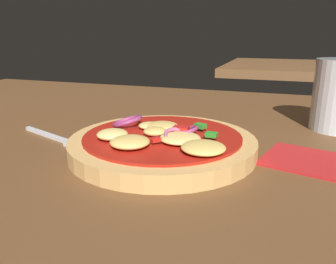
% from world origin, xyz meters
% --- Properties ---
extents(dining_table, '(1.30, 0.90, 0.04)m').
position_xyz_m(dining_table, '(0.00, 0.00, 0.02)').
color(dining_table, brown).
rests_on(dining_table, ground).
extents(pizza, '(0.22, 0.22, 0.04)m').
position_xyz_m(pizza, '(0.05, -0.02, 0.05)').
color(pizza, tan).
rests_on(pizza, dining_table).
extents(fork, '(0.16, 0.07, 0.01)m').
position_xyz_m(fork, '(-0.09, -0.03, 0.04)').
color(fork, silver).
rests_on(fork, dining_table).
extents(napkin, '(0.13, 0.11, 0.00)m').
position_xyz_m(napkin, '(0.22, -0.00, 0.04)').
color(napkin, '#B21E1E').
rests_on(napkin, dining_table).
extents(background_table, '(0.60, 0.66, 0.04)m').
position_xyz_m(background_table, '(0.21, 1.30, 0.02)').
color(background_table, brown).
rests_on(background_table, ground).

